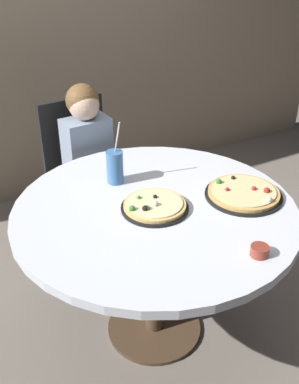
# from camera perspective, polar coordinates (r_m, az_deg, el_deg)

# --- Properties ---
(ground_plane) EXTENTS (8.00, 8.00, 0.00)m
(ground_plane) POSITION_cam_1_polar(r_m,az_deg,el_deg) (2.48, 0.59, -16.67)
(ground_plane) COLOR slate
(dining_table) EXTENTS (1.25, 1.25, 0.75)m
(dining_table) POSITION_cam_1_polar(r_m,az_deg,el_deg) (2.05, 0.68, -4.09)
(dining_table) COLOR silver
(dining_table) RESTS_ON ground_plane
(chair_wooden) EXTENTS (0.43, 0.43, 0.95)m
(chair_wooden) POSITION_cam_1_polar(r_m,az_deg,el_deg) (2.81, -8.51, 2.89)
(chair_wooden) COLOR black
(chair_wooden) RESTS_ON ground_plane
(diner_child) EXTENTS (0.28, 0.42, 1.08)m
(diner_child) POSITION_cam_1_polar(r_m,az_deg,el_deg) (2.69, -6.77, 0.51)
(diner_child) COLOR #3F4766
(diner_child) RESTS_ON ground_plane
(pizza_veggie) EXTENTS (0.30, 0.30, 0.05)m
(pizza_veggie) POSITION_cam_1_polar(r_m,az_deg,el_deg) (1.97, 0.63, -1.74)
(pizza_veggie) COLOR black
(pizza_veggie) RESTS_ON dining_table
(pizza_cheese) EXTENTS (0.35, 0.35, 0.05)m
(pizza_cheese) POSITION_cam_1_polar(r_m,az_deg,el_deg) (2.11, 11.71, -0.15)
(pizza_cheese) COLOR black
(pizza_cheese) RESTS_ON dining_table
(soda_cup) EXTENTS (0.08, 0.08, 0.31)m
(soda_cup) POSITION_cam_1_polar(r_m,az_deg,el_deg) (2.15, -4.36, 3.16)
(soda_cup) COLOR #3F72B2
(soda_cup) RESTS_ON dining_table
(sauce_bowl) EXTENTS (0.07, 0.07, 0.04)m
(sauce_bowl) POSITION_cam_1_polar(r_m,az_deg,el_deg) (1.76, 13.62, -7.17)
(sauce_bowl) COLOR brown
(sauce_bowl) RESTS_ON dining_table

